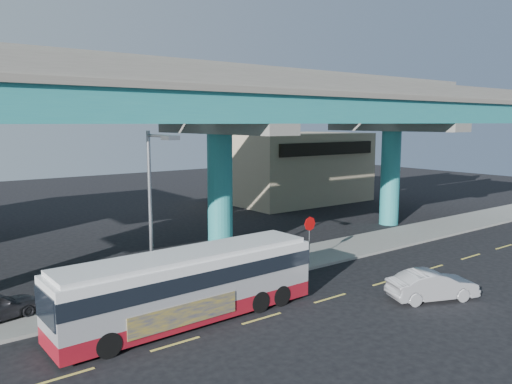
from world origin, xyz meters
TOP-DOWN VIEW (x-y plane):
  - ground at (0.00, 0.00)m, footprint 120.00×120.00m
  - sidewalk at (0.00, 5.50)m, footprint 70.00×4.00m
  - lane_markings at (-0.00, -0.30)m, footprint 58.00×0.12m
  - viaduct at (-0.00, 9.11)m, footprint 52.00×12.40m
  - building_beige at (18.00, 22.98)m, footprint 14.00×10.23m
  - transit_bus at (-6.46, 1.32)m, footprint 11.32×2.72m
  - sedan at (3.60, -3.22)m, footprint 4.36×5.13m
  - street_lamp at (-6.85, 3.44)m, footprint 0.50×2.47m
  - stop_sign at (2.85, 4.18)m, footprint 0.81×0.08m

SIDE VIEW (x-z plane):
  - ground at x=0.00m, z-range 0.00..0.00m
  - lane_markings at x=0.00m, z-range 0.00..0.01m
  - sidewalk at x=0.00m, z-range 0.00..0.15m
  - sedan at x=3.60m, z-range 0.00..1.35m
  - transit_bus at x=-6.46m, z-range 0.14..3.02m
  - stop_sign at x=2.85m, z-range 0.75..3.44m
  - building_beige at x=18.00m, z-range 0.01..7.01m
  - street_lamp at x=-6.85m, z-range 1.29..8.86m
  - viaduct at x=0.00m, z-range 3.29..14.99m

